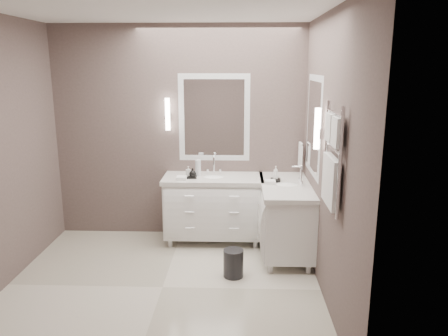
{
  "coord_description": "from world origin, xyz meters",
  "views": [
    {
      "loc": [
        0.77,
        -4.01,
        2.21
      ],
      "look_at": [
        0.6,
        0.7,
        1.09
      ],
      "focal_mm": 35.0,
      "sensor_mm": 36.0,
      "label": 1
    }
  ],
  "objects_px": {
    "vanity_right": "(286,214)",
    "waste_bin": "(233,263)",
    "towel_ladder": "(332,164)",
    "vanity_back": "(213,205)"
  },
  "relations": [
    {
      "from": "vanity_right",
      "to": "towel_ladder",
      "type": "relative_size",
      "value": 1.38
    },
    {
      "from": "vanity_back",
      "to": "waste_bin",
      "type": "distance_m",
      "value": 1.05
    },
    {
      "from": "vanity_right",
      "to": "vanity_back",
      "type": "bearing_deg",
      "value": 159.62
    },
    {
      "from": "vanity_back",
      "to": "waste_bin",
      "type": "relative_size",
      "value": 4.14
    },
    {
      "from": "vanity_back",
      "to": "towel_ladder",
      "type": "xyz_separation_m",
      "value": [
        1.1,
        -1.63,
        0.91
      ]
    },
    {
      "from": "towel_ladder",
      "to": "waste_bin",
      "type": "relative_size",
      "value": 3.0
    },
    {
      "from": "vanity_right",
      "to": "waste_bin",
      "type": "distance_m",
      "value": 0.94
    },
    {
      "from": "vanity_back",
      "to": "vanity_right",
      "type": "xyz_separation_m",
      "value": [
        0.88,
        -0.33,
        0.0
      ]
    },
    {
      "from": "vanity_right",
      "to": "waste_bin",
      "type": "relative_size",
      "value": 4.14
    },
    {
      "from": "towel_ladder",
      "to": "vanity_right",
      "type": "bearing_deg",
      "value": 99.84
    }
  ]
}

